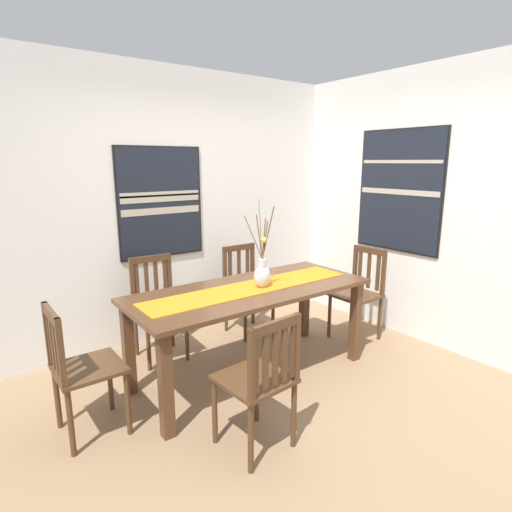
# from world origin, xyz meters

# --- Properties ---
(ground_plane) EXTENTS (6.40, 6.40, 0.03)m
(ground_plane) POSITION_xyz_m (0.00, 0.00, -0.01)
(ground_plane) COLOR #8E7051
(wall_back) EXTENTS (6.40, 0.12, 2.70)m
(wall_back) POSITION_xyz_m (0.00, 1.86, 1.35)
(wall_back) COLOR silver
(wall_back) RESTS_ON ground_plane
(wall_side) EXTENTS (0.12, 6.40, 2.70)m
(wall_side) POSITION_xyz_m (1.86, 0.00, 1.35)
(wall_side) COLOR silver
(wall_side) RESTS_ON ground_plane
(dining_table) EXTENTS (2.03, 0.84, 0.78)m
(dining_table) POSITION_xyz_m (-0.02, 0.61, 0.67)
(dining_table) COLOR #51331E
(dining_table) RESTS_ON ground_plane
(table_runner) EXTENTS (1.87, 0.36, 0.01)m
(table_runner) POSITION_xyz_m (-0.02, 0.61, 0.78)
(table_runner) COLOR orange
(table_runner) RESTS_ON dining_table
(centerpiece_vase) EXTENTS (0.23, 0.21, 0.72)m
(centerpiece_vase) POSITION_xyz_m (0.06, 0.57, 0.91)
(centerpiece_vase) COLOR silver
(centerpiece_vase) RESTS_ON dining_table
(chair_0) EXTENTS (0.43, 0.43, 0.94)m
(chair_0) POSITION_xyz_m (1.34, 0.59, 0.49)
(chair_0) COLOR #4C301C
(chair_0) RESTS_ON ground_plane
(chair_1) EXTENTS (0.42, 0.42, 0.93)m
(chair_1) POSITION_xyz_m (0.50, 1.42, 0.49)
(chair_1) COLOR #4C301C
(chair_1) RESTS_ON ground_plane
(chair_2) EXTENTS (0.45, 0.45, 0.94)m
(chair_2) POSITION_xyz_m (-0.50, 1.43, 0.50)
(chair_2) COLOR #4C301C
(chair_2) RESTS_ON ground_plane
(chair_3) EXTENTS (0.45, 0.45, 0.91)m
(chair_3) POSITION_xyz_m (-0.54, -0.19, 0.49)
(chair_3) COLOR #4C301C
(chair_3) RESTS_ON ground_plane
(chair_4) EXTENTS (0.42, 0.42, 0.92)m
(chair_4) POSITION_xyz_m (-1.39, 0.63, 0.49)
(chair_4) COLOR #4C301C
(chair_4) RESTS_ON ground_plane
(painting_on_back_wall) EXTENTS (0.87, 0.05, 1.08)m
(painting_on_back_wall) POSITION_xyz_m (-0.26, 1.79, 1.41)
(painting_on_back_wall) COLOR black
(painting_on_side_wall) EXTENTS (0.05, 0.97, 1.24)m
(painting_on_side_wall) POSITION_xyz_m (1.79, 0.52, 1.51)
(painting_on_side_wall) COLOR black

